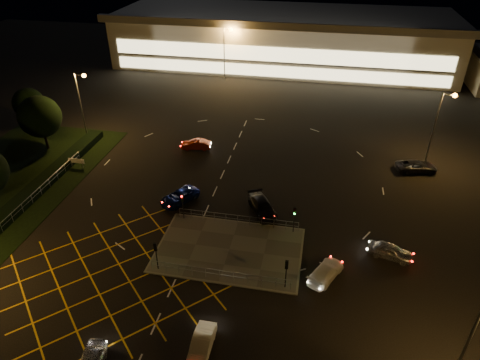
% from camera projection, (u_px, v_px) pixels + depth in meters
% --- Properties ---
extents(ground, '(180.00, 180.00, 0.00)m').
position_uv_depth(ground, '(215.00, 235.00, 44.74)').
color(ground, black).
rests_on(ground, ground).
extents(pedestrian_island, '(14.00, 9.00, 0.12)m').
position_uv_depth(pedestrian_island, '(229.00, 250.00, 42.72)').
color(pedestrian_island, '#4C4944').
rests_on(pedestrian_island, ground).
extents(grass_verge, '(18.00, 30.00, 0.08)m').
position_uv_depth(grass_verge, '(13.00, 178.00, 54.32)').
color(grass_verge, black).
rests_on(grass_verge, ground).
extents(hedge, '(2.00, 26.00, 1.00)m').
position_uv_depth(hedge, '(47.00, 179.00, 53.25)').
color(hedge, black).
rests_on(hedge, ground).
extents(supermarket, '(72.00, 26.50, 10.50)m').
position_uv_depth(supermarket, '(283.00, 38.00, 93.34)').
color(supermarket, beige).
rests_on(supermarket, ground).
extents(streetlight_se, '(1.78, 0.56, 10.03)m').
position_uv_depth(streetlight_se, '(479.00, 337.00, 26.26)').
color(streetlight_se, slate).
rests_on(streetlight_se, ground).
extents(streetlight_nw, '(1.78, 0.56, 10.03)m').
position_uv_depth(streetlight_nw, '(82.00, 97.00, 60.07)').
color(streetlight_nw, slate).
rests_on(streetlight_nw, ground).
extents(streetlight_ne, '(1.78, 0.56, 10.03)m').
position_uv_depth(streetlight_ne, '(440.00, 119.00, 53.82)').
color(streetlight_ne, slate).
rests_on(streetlight_ne, ground).
extents(streetlight_far_left, '(1.78, 0.56, 10.03)m').
position_uv_depth(streetlight_far_left, '(226.00, 46.00, 82.67)').
color(streetlight_far_left, slate).
rests_on(streetlight_far_left, ground).
extents(streetlight_far_right, '(1.78, 0.56, 10.03)m').
position_uv_depth(streetlight_far_right, '(443.00, 55.00, 77.73)').
color(streetlight_far_right, slate).
rests_on(streetlight_far_right, ground).
extents(signal_sw, '(0.28, 0.30, 3.15)m').
position_uv_depth(signal_sw, '(156.00, 251.00, 39.17)').
color(signal_sw, black).
rests_on(signal_sw, pedestrian_island).
extents(signal_se, '(0.28, 0.30, 3.15)m').
position_uv_depth(signal_se, '(286.00, 269.00, 37.19)').
color(signal_se, black).
rests_on(signal_se, pedestrian_island).
extents(signal_nw, '(0.28, 0.30, 3.15)m').
position_uv_depth(signal_nw, '(183.00, 201.00, 45.80)').
color(signal_nw, black).
rests_on(signal_nw, pedestrian_island).
extents(signal_ne, '(0.28, 0.30, 3.15)m').
position_uv_depth(signal_ne, '(295.00, 215.00, 43.82)').
color(signal_ne, black).
rests_on(signal_ne, pedestrian_island).
extents(tree_c, '(5.76, 5.76, 7.84)m').
position_uv_depth(tree_c, '(40.00, 117.00, 58.34)').
color(tree_c, black).
rests_on(tree_c, ground).
extents(tree_d, '(4.68, 4.68, 6.37)m').
position_uv_depth(tree_d, '(29.00, 103.00, 64.81)').
color(tree_d, black).
rests_on(tree_d, ground).
extents(car_queue_white, '(1.47, 4.18, 1.38)m').
position_uv_depth(car_queue_white, '(202.00, 345.00, 32.58)').
color(car_queue_white, white).
rests_on(car_queue_white, ground).
extents(car_left_blue, '(4.42, 5.35, 1.36)m').
position_uv_depth(car_left_blue, '(179.00, 197.00, 49.55)').
color(car_left_blue, '#0D174F').
rests_on(car_left_blue, ground).
extents(car_far_dkgrey, '(4.33, 5.50, 1.49)m').
position_uv_depth(car_far_dkgrey, '(262.00, 206.00, 47.80)').
color(car_far_dkgrey, black).
rests_on(car_far_dkgrey, ground).
extents(car_right_silver, '(4.54, 2.69, 1.45)m').
position_uv_depth(car_right_silver, '(390.00, 251.00, 41.56)').
color(car_right_silver, '#A8AAB0').
rests_on(car_right_silver, ground).
extents(car_circ_red, '(4.32, 2.07, 1.37)m').
position_uv_depth(car_circ_red, '(196.00, 144.00, 60.66)').
color(car_circ_red, maroon).
rests_on(car_circ_red, ground).
extents(car_east_grey, '(5.58, 3.43, 1.44)m').
position_uv_depth(car_east_grey, '(416.00, 166.00, 55.36)').
color(car_east_grey, black).
rests_on(car_east_grey, ground).
extents(car_approach_white, '(3.78, 4.97, 1.34)m').
position_uv_depth(car_approach_white, '(326.00, 272.00, 39.24)').
color(car_approach_white, silver).
rests_on(car_approach_white, ground).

